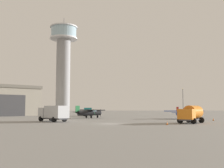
# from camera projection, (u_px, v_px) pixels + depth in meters

# --- Properties ---
(ground_plane) EXTENTS (400.00, 400.00, 0.00)m
(ground_plane) POSITION_uv_depth(u_px,v_px,m) (109.00, 124.00, 44.83)
(ground_plane) COLOR gray
(control_tower) EXTENTS (11.66, 11.66, 41.36)m
(control_tower) POSITION_uv_depth(u_px,v_px,m) (63.00, 60.00, 115.08)
(control_tower) COLOR gray
(control_tower) RESTS_ON ground_plane
(airplane_blue) EXTENTS (9.76, 7.64, 2.87)m
(airplane_blue) POSITION_uv_depth(u_px,v_px,m) (183.00, 113.00, 64.63)
(airplane_blue) COLOR #2847A8
(airplane_blue) RESTS_ON ground_plane
(airplane_black) EXTENTS (8.22, 9.47, 3.14)m
(airplane_black) POSITION_uv_depth(u_px,v_px,m) (89.00, 112.00, 69.49)
(airplane_black) COLOR black
(airplane_black) RESTS_ON ground_plane
(truck_flatbed_teal) EXTENTS (3.56, 7.20, 2.63)m
(truck_flatbed_teal) POSITION_uv_depth(u_px,v_px,m) (88.00, 112.00, 84.32)
(truck_flatbed_teal) COLOR #38383D
(truck_flatbed_teal) RESTS_ON ground_plane
(truck_fuel_tanker_orange) EXTENTS (5.63, 6.18, 3.04)m
(truck_fuel_tanker_orange) POSITION_uv_depth(u_px,v_px,m) (191.00, 113.00, 46.56)
(truck_fuel_tanker_orange) COLOR #38383D
(truck_fuel_tanker_orange) RESTS_ON ground_plane
(truck_box_silver) EXTENTS (6.67, 6.95, 3.02)m
(truck_box_silver) POSITION_uv_depth(u_px,v_px,m) (54.00, 113.00, 51.50)
(truck_box_silver) COLOR #38383D
(truck_box_silver) RESTS_ON ground_plane
(light_post_east) EXTENTS (0.44, 0.44, 9.67)m
(light_post_east) POSITION_uv_depth(u_px,v_px,m) (183.00, 99.00, 97.13)
(light_post_east) COLOR #38383D
(light_post_east) RESTS_ON ground_plane
(traffic_cone_near_left) EXTENTS (0.36, 0.36, 0.66)m
(traffic_cone_near_left) POSITION_uv_depth(u_px,v_px,m) (213.00, 119.00, 55.27)
(traffic_cone_near_left) COLOR black
(traffic_cone_near_left) RESTS_ON ground_plane
(traffic_cone_mid_apron) EXTENTS (0.36, 0.36, 0.59)m
(traffic_cone_mid_apron) POSITION_uv_depth(u_px,v_px,m) (167.00, 123.00, 41.83)
(traffic_cone_mid_apron) COLOR black
(traffic_cone_mid_apron) RESTS_ON ground_plane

